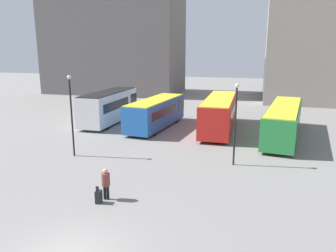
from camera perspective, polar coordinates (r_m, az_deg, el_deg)
The scene contains 9 objects.
building_block_left at distance 58.46m, azimuth -9.47°, elevation 15.66°, with size 22.71×10.78×20.20m.
bus_0 at distance 34.46m, azimuth -10.19°, elevation 3.47°, with size 2.55×9.14×3.23m.
bus_1 at distance 31.74m, azimuth -2.05°, elevation 2.41°, with size 3.44×9.48×2.78m.
bus_2 at distance 31.10m, azimuth 8.96°, elevation 2.34°, with size 2.88×10.67×3.07m.
bus_3 at distance 29.92m, azimuth 19.51°, elevation 0.99°, with size 3.94×12.08×2.77m.
traveler at distance 17.03m, azimuth -10.79°, elevation -9.43°, with size 0.48×0.48×1.65m.
suitcase at distance 16.97m, azimuth -11.99°, elevation -11.95°, with size 0.33×0.40×0.94m.
lamp_post_0 at distance 23.75m, azimuth -16.49°, elevation 2.76°, with size 0.28×0.28×5.75m.
lamp_post_1 at distance 21.43m, azimuth 11.68°, elevation 1.41°, with size 0.28×0.28×5.37m.
Camera 1 is at (6.46, -9.09, 7.48)m, focal length 35.00 mm.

